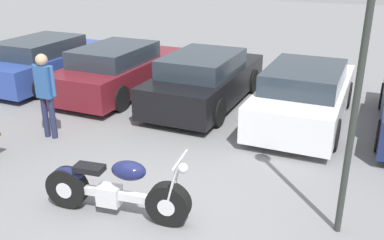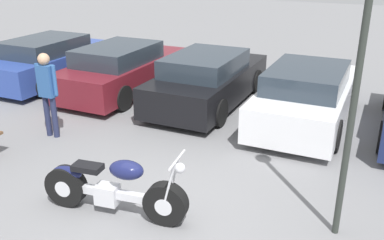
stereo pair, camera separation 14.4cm
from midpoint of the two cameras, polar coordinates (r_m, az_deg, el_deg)
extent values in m
plane|color=slate|center=(6.61, -5.69, -12.21)|extent=(60.00, 60.00, 0.00)
cylinder|color=black|center=(6.20, -3.84, -11.13)|extent=(0.66, 0.28, 0.64)
cylinder|color=silver|center=(6.20, -3.84, -11.13)|extent=(0.28, 0.25, 0.26)
cylinder|color=black|center=(6.87, -16.84, -8.59)|extent=(0.66, 0.28, 0.64)
cylinder|color=silver|center=(6.87, -16.84, -8.59)|extent=(0.28, 0.25, 0.26)
cube|color=silver|center=(6.48, -10.71, -9.73)|extent=(1.25, 0.27, 0.12)
cube|color=silver|center=(6.55, -11.59, -9.80)|extent=(0.37, 0.28, 0.30)
ellipsoid|color=#191E4C|center=(6.18, -9.10, -6.67)|extent=(0.56, 0.39, 0.28)
cube|color=black|center=(6.48, -14.17, -6.27)|extent=(0.47, 0.29, 0.09)
ellipsoid|color=#191E4C|center=(6.73, -16.70, -6.89)|extent=(0.50, 0.26, 0.20)
cylinder|color=silver|center=(5.91, -3.40, -8.75)|extent=(0.22, 0.06, 0.74)
cylinder|color=silver|center=(6.06, -2.82, -7.93)|extent=(0.22, 0.06, 0.74)
cylinder|color=silver|center=(5.78, -2.33, -5.34)|extent=(0.11, 0.62, 0.03)
sphere|color=silver|center=(5.83, -1.94, -6.44)|extent=(0.15, 0.15, 0.15)
cylinder|color=silver|center=(6.80, -12.69, -9.58)|extent=(1.24, 0.24, 0.08)
cube|color=#2D479E|center=(13.55, -18.85, 7.02)|extent=(1.77, 4.37, 0.73)
cube|color=#28333D|center=(13.24, -19.92, 9.20)|extent=(1.55, 2.27, 0.45)
cylinder|color=black|center=(15.12, -17.70, 7.79)|extent=(0.20, 0.64, 0.64)
cylinder|color=black|center=(14.10, -12.59, 7.35)|extent=(0.20, 0.64, 0.64)
cylinder|color=black|center=(12.11, -20.05, 4.22)|extent=(0.20, 0.64, 0.64)
cube|color=maroon|center=(12.05, -9.79, 6.15)|extent=(1.77, 4.37, 0.73)
cube|color=#28333D|center=(11.69, -10.68, 8.60)|extent=(1.55, 2.27, 0.45)
cylinder|color=black|center=(13.63, -9.55, 7.08)|extent=(0.20, 0.64, 0.64)
cylinder|color=black|center=(12.82, -3.32, 6.43)|extent=(0.20, 0.64, 0.64)
cylinder|color=black|center=(11.55, -16.82, 3.81)|extent=(0.20, 0.64, 0.64)
cylinder|color=black|center=(10.59, -9.97, 2.83)|extent=(0.20, 0.64, 0.64)
cube|color=black|center=(10.95, 1.52, 4.90)|extent=(1.77, 4.37, 0.73)
cube|color=#28333D|center=(10.56, 1.00, 7.59)|extent=(1.55, 2.27, 0.45)
cylinder|color=black|center=(12.51, 0.38, 6.08)|extent=(0.20, 0.64, 0.64)
cylinder|color=black|center=(11.98, 7.65, 5.18)|extent=(0.20, 0.64, 0.64)
cylinder|color=black|center=(10.19, -5.69, 2.32)|extent=(0.20, 0.64, 0.64)
cylinder|color=black|center=(9.53, 2.98, 1.01)|extent=(0.20, 0.64, 0.64)
cube|color=white|center=(10.10, 14.37, 2.76)|extent=(1.77, 4.37, 0.73)
cube|color=#28333D|center=(9.68, 14.41, 5.61)|extent=(1.55, 2.27, 0.45)
cylinder|color=black|center=(11.57, 11.48, 4.35)|extent=(0.20, 0.64, 0.64)
cylinder|color=black|center=(11.37, 19.58, 3.19)|extent=(0.20, 0.64, 0.64)
cylinder|color=black|center=(9.08, 7.62, -0.22)|extent=(0.20, 0.64, 0.64)
cylinder|color=black|center=(8.82, 17.91, -1.81)|extent=(0.20, 0.64, 0.64)
cylinder|color=black|center=(9.06, 23.57, -1.99)|extent=(0.20, 0.64, 0.64)
cylinder|color=#2D332D|center=(5.73, 20.19, 1.01)|extent=(0.09, 0.09, 3.57)
cylinder|color=#232847|center=(9.47, -19.37, 0.40)|extent=(0.12, 0.12, 0.89)
cylinder|color=#232847|center=(9.34, -18.51, 0.23)|extent=(0.12, 0.12, 0.89)
cube|color=#2D5999|center=(9.17, -19.53, 4.83)|extent=(0.34, 0.20, 0.66)
cylinder|color=#2D5999|center=(9.31, -20.55, 5.15)|extent=(0.08, 0.08, 0.61)
cylinder|color=#2D5999|center=(9.01, -18.52, 4.90)|extent=(0.08, 0.08, 0.61)
sphere|color=tan|center=(9.06, -19.88, 7.56)|extent=(0.24, 0.24, 0.24)
camera|label=1|loc=(0.07, -90.54, -0.21)|focal=40.00mm
camera|label=2|loc=(0.07, 89.46, 0.21)|focal=40.00mm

